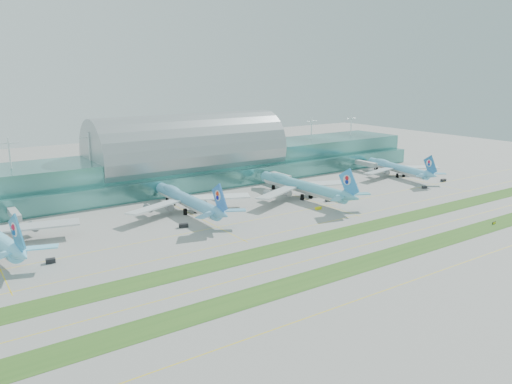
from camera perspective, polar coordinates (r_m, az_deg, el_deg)
ground at (r=212.39m, az=8.43°, el=-5.26°), size 700.00×700.00×0.00m
terminal at (r=312.61m, az=-7.66°, el=3.57°), size 340.00×69.10×36.00m
grass_strip_near at (r=194.10m, az=14.07°, el=-7.36°), size 420.00×12.00×0.08m
grass_strip_far at (r=213.76m, az=8.07°, el=-5.11°), size 420.00×12.00×0.08m
taxiline_a at (r=182.58m, az=18.79°, el=-9.08°), size 420.00×0.35×0.01m
taxiline_b at (r=202.97m, az=11.12°, el=-6.28°), size 420.00×0.35×0.01m
taxiline_c at (r=225.19m, az=5.33°, el=-4.06°), size 420.00×0.35×0.01m
taxiline_d at (r=241.74m, az=2.01°, el=-2.77°), size 420.00×0.35×0.01m
airliner_b at (r=249.66m, az=-7.96°, el=-0.83°), size 66.75×75.62×20.84m
airliner_c at (r=276.52m, az=5.18°, el=0.74°), size 70.20×79.70×21.94m
airliner_d at (r=345.63m, az=15.81°, el=2.71°), size 59.15×67.86×18.75m
gse_b at (r=198.66m, az=-22.43°, el=-7.28°), size 3.55×2.42×1.68m
gse_c at (r=226.66m, az=-8.28°, el=-3.80°), size 4.40×2.96×1.72m
gse_d at (r=242.09m, az=-4.52°, el=-2.59°), size 3.24×2.08×1.48m
gse_e at (r=254.84m, az=7.14°, el=-1.85°), size 3.33×1.65×1.29m
gse_f at (r=271.74m, az=8.35°, el=-0.89°), size 4.54×2.97×1.47m
gse_g at (r=314.47m, az=18.69°, el=0.51°), size 3.21×2.32×1.47m
gse_h at (r=338.76m, az=20.62°, el=1.28°), size 3.75×1.98×1.63m
taxiway_sign_east at (r=253.65m, az=25.56°, el=-3.20°), size 2.89×0.59×1.22m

